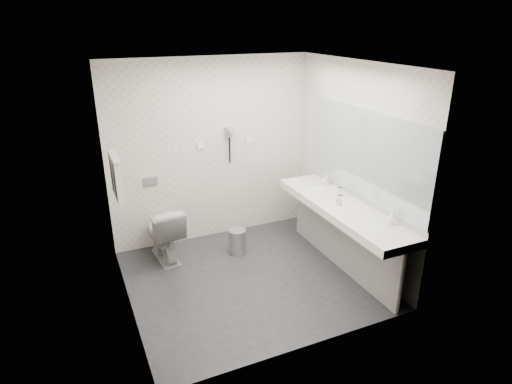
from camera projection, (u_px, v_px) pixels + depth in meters
name	position (u px, v px, depth m)	size (l,w,h in m)	color
floor	(250.00, 278.00, 5.29)	(2.80, 2.80, 0.00)	#27272C
ceiling	(248.00, 65.00, 4.37)	(2.80, 2.80, 0.00)	white
wall_back	(211.00, 151.00, 5.93)	(2.80, 2.80, 0.00)	silver
wall_front	(309.00, 230.00, 3.73)	(2.80, 2.80, 0.00)	silver
wall_left	(119.00, 202.00, 4.30)	(2.60, 2.60, 0.00)	silver
wall_right	(354.00, 166.00, 5.36)	(2.60, 2.60, 0.00)	silver
vanity_counter	(342.00, 209.00, 5.25)	(0.55, 2.20, 0.10)	white
vanity_panel	(341.00, 240.00, 5.42)	(0.03, 2.15, 0.75)	gray
vanity_post_near	(401.00, 282.00, 4.55)	(0.06, 0.06, 0.75)	silver
vanity_post_far	(301.00, 208.00, 6.31)	(0.06, 0.06, 0.75)	silver
mirror	(364.00, 154.00, 5.11)	(0.02, 2.20, 1.05)	#B2BCC6
basin_near	(377.00, 228.00, 4.69)	(0.40, 0.31, 0.05)	white
basin_far	(314.00, 188.00, 5.79)	(0.40, 0.31, 0.05)	white
faucet_near	(392.00, 217.00, 4.73)	(0.04, 0.04, 0.15)	silver
faucet_far	(327.00, 180.00, 5.83)	(0.04, 0.04, 0.15)	silver
soap_bottle_a	(339.00, 201.00, 5.21)	(0.05, 0.05, 0.12)	silver
glass_left	(340.00, 191.00, 5.50)	(0.06, 0.06, 0.11)	silver
toilet	(164.00, 233.00, 5.61)	(0.41, 0.73, 0.74)	white
flush_plate	(151.00, 181.00, 5.71)	(0.18, 0.02, 0.12)	#B2B5BA
pedal_bin	(237.00, 242.00, 5.82)	(0.23, 0.23, 0.32)	#B2B5BA
bin_lid	(237.00, 231.00, 5.76)	(0.23, 0.23, 0.01)	#B2B5BA
towel_rail	(113.00, 157.00, 4.67)	(0.02, 0.02, 0.62)	silver
towel_near	(118.00, 181.00, 4.64)	(0.07, 0.24, 0.48)	silver
towel_far	(115.00, 173.00, 4.88)	(0.07, 0.24, 0.48)	silver
dryer_cradle	(229.00, 132.00, 5.91)	(0.10, 0.04, 0.14)	gray
dryer_barrel	(231.00, 131.00, 5.84)	(0.08, 0.08, 0.14)	gray
dryer_cord	(230.00, 150.00, 5.99)	(0.02, 0.02, 0.35)	black
switch_plate_a	(201.00, 146.00, 5.83)	(0.09, 0.02, 0.09)	white
switch_plate_b	(249.00, 140.00, 6.09)	(0.09, 0.02, 0.09)	white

